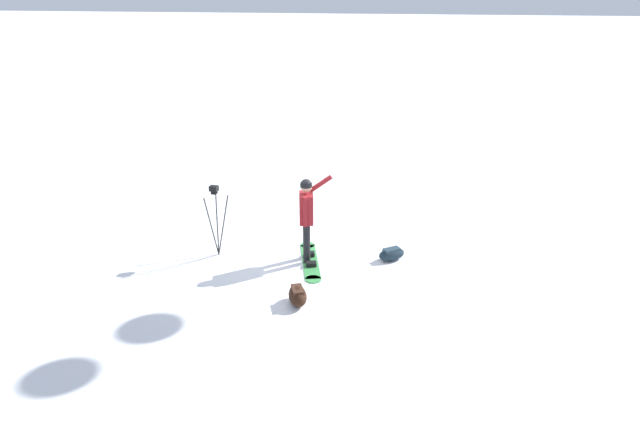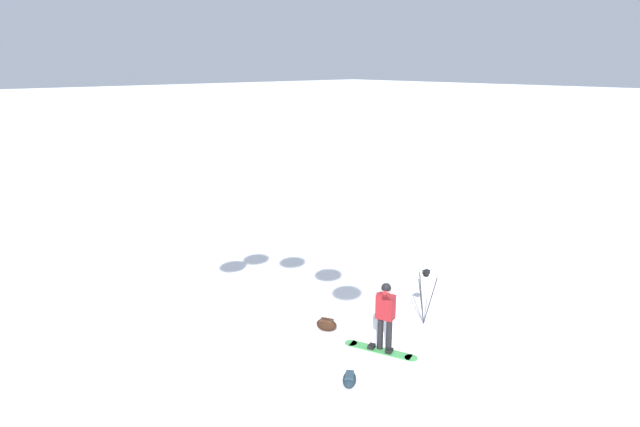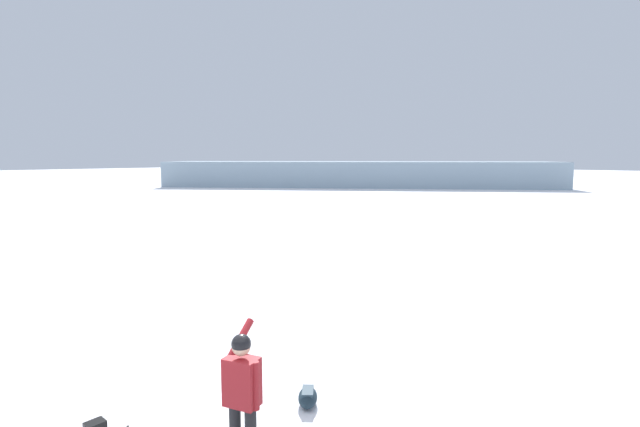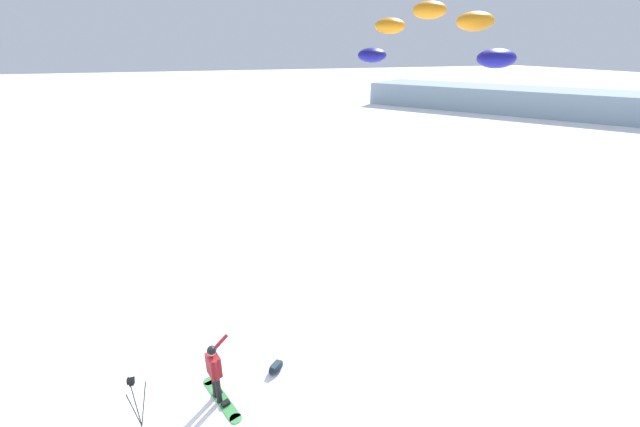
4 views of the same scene
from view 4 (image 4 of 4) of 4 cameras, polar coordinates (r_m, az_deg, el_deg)
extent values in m
plane|color=white|center=(11.61, -16.17, -23.87)|extent=(300.00, 300.00, 0.00)
cylinder|color=black|center=(11.25, -14.84, -22.55)|extent=(0.14, 0.14, 0.82)
cylinder|color=black|center=(11.10, -14.38, -23.26)|extent=(0.14, 0.14, 0.82)
cube|color=maroon|center=(10.70, -15.00, -20.28)|extent=(0.46, 0.37, 0.58)
sphere|color=tan|center=(10.41, -15.25, -18.54)|extent=(0.22, 0.22, 0.22)
sphere|color=black|center=(10.39, -15.27, -18.42)|extent=(0.23, 0.23, 0.23)
cylinder|color=maroon|center=(10.62, -14.33, -17.69)|extent=(0.24, 0.53, 0.41)
cylinder|color=maroon|center=(10.55, -14.68, -20.96)|extent=(0.09, 0.09, 0.58)
cube|color=#3F994C|center=(11.43, -13.92, -24.40)|extent=(1.51, 0.81, 0.02)
cylinder|color=#3F994C|center=(11.93, -15.62, -22.15)|extent=(0.30, 0.30, 0.02)
cylinder|color=#3F994C|center=(10.96, -11.99, -26.83)|extent=(0.30, 0.30, 0.02)
cube|color=black|center=(11.54, -14.47, -23.55)|extent=(0.20, 0.24, 0.08)
cube|color=black|center=(11.25, -13.40, -24.93)|extent=(0.20, 0.24, 0.08)
ellipsoid|color=navy|center=(10.76, 23.96, 19.66)|extent=(1.09, 1.13, 0.44)
ellipsoid|color=orange|center=(11.16, 21.36, 24.28)|extent=(1.09, 1.13, 0.44)
ellipsoid|color=orange|center=(12.04, 15.44, 26.29)|extent=(1.09, 1.13, 0.44)
ellipsoid|color=orange|center=(12.98, 9.99, 24.97)|extent=(1.09, 1.13, 0.44)
ellipsoid|color=navy|center=(13.48, 7.48, 21.58)|extent=(1.09, 1.13, 0.44)
cylinder|color=#262628|center=(10.98, -23.96, -23.71)|extent=(0.03, 0.31, 1.31)
cylinder|color=#262628|center=(11.10, -24.98, -23.28)|extent=(0.30, 0.13, 1.31)
cylinder|color=#262628|center=(10.91, -25.08, -24.27)|extent=(0.30, 0.12, 1.31)
cube|color=black|center=(10.54, -25.41, -21.15)|extent=(0.10, 0.10, 0.06)
cube|color=black|center=(10.49, -25.49, -20.83)|extent=(0.12, 0.16, 0.10)
ellipsoid|color=#192833|center=(11.81, -6.34, -21.07)|extent=(0.58, 0.60, 0.24)
cube|color=#263A47|center=(11.75, -6.36, -20.78)|extent=(0.35, 0.36, 0.08)
cube|color=#94ABB9|center=(61.72, 30.21, 13.66)|extent=(44.87, 36.14, 3.12)
camera|label=1|loc=(4.62, 74.52, -46.21)|focal=31.01mm
camera|label=2|loc=(17.94, 11.50, 16.72)|focal=31.04mm
camera|label=3|loc=(6.79, -48.54, -28.95)|focal=27.08mm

